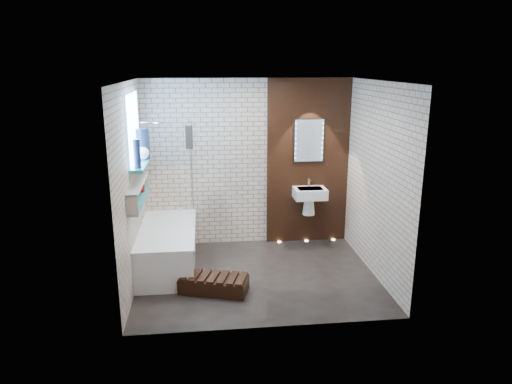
{
  "coord_description": "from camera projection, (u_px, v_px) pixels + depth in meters",
  "views": [
    {
      "loc": [
        -0.68,
        -5.86,
        2.82
      ],
      "look_at": [
        0.0,
        0.15,
        1.15
      ],
      "focal_mm": 33.01,
      "sensor_mm": 36.0,
      "label": 1
    }
  ],
  "objects": [
    {
      "name": "niche_bottles",
      "position": [
        141.0,
        191.0,
        6.25
      ],
      "size": [
        0.06,
        0.71,
        0.15
      ],
      "color": "#9D5818",
      "rests_on": "display_niche"
    },
    {
      "name": "clerestory_window",
      "position": [
        134.0,
        136.0,
        6.1
      ],
      "size": [
        0.18,
        1.0,
        0.94
      ],
      "color": "#7FADE0",
      "rests_on": "room_shell"
    },
    {
      "name": "bath_screen",
      "position": [
        191.0,
        172.0,
        6.86
      ],
      "size": [
        0.01,
        0.78,
        1.4
      ],
      "primitive_type": "cube",
      "color": "white",
      "rests_on": "bathtub"
    },
    {
      "name": "walnut_panel",
      "position": [
        308.0,
        162.0,
        7.41
      ],
      "size": [
        1.3,
        0.06,
        2.6
      ],
      "primitive_type": "cube",
      "color": "black",
      "rests_on": "ground"
    },
    {
      "name": "sill_vases",
      "position": [
        142.0,
        147.0,
        6.29
      ],
      "size": [
        0.19,
        0.73,
        0.41
      ],
      "color": "#16223C",
      "rests_on": "clerestory_window"
    },
    {
      "name": "ground",
      "position": [
        257.0,
        276.0,
        6.44
      ],
      "size": [
        3.2,
        3.2,
        0.0
      ],
      "primitive_type": "plane",
      "color": "black",
      "rests_on": "ground"
    },
    {
      "name": "display_niche",
      "position": [
        139.0,
        192.0,
        6.1
      ],
      "size": [
        0.14,
        1.3,
        0.26
      ],
      "color": "teal",
      "rests_on": "room_shell"
    },
    {
      "name": "bathtub",
      "position": [
        168.0,
        247.0,
        6.66
      ],
      "size": [
        0.79,
        1.74,
        0.7
      ],
      "color": "white",
      "rests_on": "ground"
    },
    {
      "name": "room_shell",
      "position": [
        257.0,
        184.0,
        6.09
      ],
      "size": [
        3.24,
        3.2,
        2.6
      ],
      "color": "#BCA595",
      "rests_on": "ground"
    },
    {
      "name": "shower_head",
      "position": [
        159.0,
        122.0,
        6.67
      ],
      "size": [
        0.18,
        0.18,
        0.02
      ],
      "primitive_type": "cylinder",
      "color": "silver",
      "rests_on": "room_shell"
    },
    {
      "name": "walnut_step",
      "position": [
        214.0,
        284.0,
        5.98
      ],
      "size": [
        0.92,
        0.61,
        0.19
      ],
      "primitive_type": "cube",
      "rotation": [
        0.0,
        0.0,
        -0.29
      ],
      "color": "black",
      "rests_on": "ground"
    },
    {
      "name": "led_mirror",
      "position": [
        309.0,
        141.0,
        7.28
      ],
      "size": [
        0.5,
        0.02,
        0.7
      ],
      "color": "black",
      "rests_on": "walnut_panel"
    },
    {
      "name": "floor_uplights",
      "position": [
        306.0,
        241.0,
        7.69
      ],
      "size": [
        0.96,
        0.06,
        0.01
      ],
      "color": "#FFD899",
      "rests_on": "ground"
    },
    {
      "name": "washbasin",
      "position": [
        310.0,
        197.0,
        7.36
      ],
      "size": [
        0.5,
        0.36,
        0.58
      ],
      "color": "white",
      "rests_on": "walnut_panel"
    },
    {
      "name": "towel",
      "position": [
        189.0,
        136.0,
        6.43
      ],
      "size": [
        0.09,
        0.24,
        0.32
      ],
      "primitive_type": "cube",
      "color": "black",
      "rests_on": "bath_screen"
    }
  ]
}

